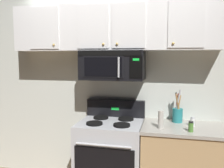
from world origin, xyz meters
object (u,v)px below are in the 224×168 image
stove_range (111,157)px  utensil_crock_teal (178,113)px  over_range_microwave (113,65)px  pepper_mill (161,120)px  spice_jar (191,127)px  salt_shaker (193,122)px

stove_range → utensil_crock_teal: (0.78, 0.17, 0.54)m
over_range_microwave → pepper_mill: size_ratio=3.90×
utensil_crock_teal → pepper_mill: 0.36m
stove_range → spice_jar: 1.04m
utensil_crock_teal → pepper_mill: (-0.19, -0.31, -0.01)m
utensil_crock_teal → salt_shaker: bearing=-40.9°
stove_range → utensil_crock_teal: utensil_crock_teal is taller
stove_range → salt_shaker: 1.05m
stove_range → utensil_crock_teal: 0.96m
salt_shaker → over_range_microwave: bearing=174.9°
stove_range → spice_jar: size_ratio=10.03×
stove_range → utensil_crock_teal: size_ratio=2.82×
stove_range → spice_jar: (0.90, -0.19, 0.49)m
pepper_mill → spice_jar: size_ratio=1.75×
pepper_mill → spice_jar: pepper_mill is taller
salt_shaker → pepper_mill: size_ratio=0.54×
stove_range → pepper_mill: size_ratio=5.74×
spice_jar → stove_range: bearing=168.2°
over_range_microwave → salt_shaker: size_ratio=7.24×
stove_range → over_range_microwave: 1.11m
stove_range → salt_shaker: bearing=2.0°
utensil_crock_teal → pepper_mill: utensil_crock_teal is taller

